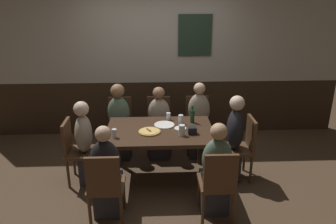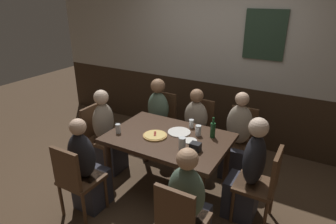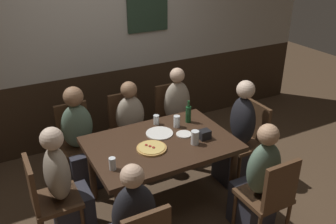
% 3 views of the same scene
% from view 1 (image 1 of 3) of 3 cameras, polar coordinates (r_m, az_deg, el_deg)
% --- Properties ---
extents(ground_plane, '(12.00, 12.00, 0.00)m').
position_cam_1_polar(ground_plane, '(4.71, -1.31, -11.36)').
color(ground_plane, '#4C3826').
extents(wall_back, '(6.40, 0.13, 2.60)m').
position_cam_1_polar(wall_back, '(5.77, -1.76, 8.65)').
color(wall_back, '#332316').
rests_on(wall_back, ground_plane).
extents(dining_table, '(1.40, 0.95, 0.74)m').
position_cam_1_polar(dining_table, '(4.40, -1.38, -4.11)').
color(dining_table, '#382316').
rests_on(dining_table, ground_plane).
extents(chair_right_near, '(0.40, 0.40, 0.88)m').
position_cam_1_polar(chair_right_near, '(3.75, 8.62, -11.74)').
color(chair_right_near, '#513521').
rests_on(chair_right_near, ground_plane).
extents(chair_left_far, '(0.40, 0.40, 0.88)m').
position_cam_1_polar(chair_left_far, '(5.31, -8.25, -1.74)').
color(chair_left_far, '#513521').
rests_on(chair_left_far, ground_plane).
extents(chair_head_east, '(0.40, 0.40, 0.88)m').
position_cam_1_polar(chair_head_east, '(4.62, 12.68, -5.52)').
color(chair_head_east, '#513521').
rests_on(chair_head_east, ground_plane).
extents(chair_head_west, '(0.40, 0.40, 0.88)m').
position_cam_1_polar(chair_head_west, '(4.59, -15.52, -6.00)').
color(chair_head_west, '#513521').
rests_on(chair_head_west, ground_plane).
extents(chair_mid_far, '(0.40, 0.40, 0.88)m').
position_cam_1_polar(chair_mid_far, '(5.28, -1.58, -1.64)').
color(chair_mid_far, '#513521').
rests_on(chair_mid_far, ground_plane).
extents(chair_left_near, '(0.40, 0.40, 0.88)m').
position_cam_1_polar(chair_left_near, '(3.73, -10.78, -12.12)').
color(chair_left_near, '#513521').
rests_on(chair_left_near, ground_plane).
extents(chair_right_far, '(0.40, 0.40, 0.88)m').
position_cam_1_polar(chair_right_far, '(5.33, 5.07, -1.52)').
color(chair_right_far, '#513521').
rests_on(chair_right_far, ground_plane).
extents(person_right_near, '(0.34, 0.37, 1.14)m').
position_cam_1_polar(person_right_near, '(3.90, 8.15, -10.71)').
color(person_right_near, '#2D2D38').
rests_on(person_right_near, ground_plane).
extents(person_left_far, '(0.34, 0.37, 1.15)m').
position_cam_1_polar(person_left_far, '(5.16, -8.41, -2.45)').
color(person_left_far, '#2D2D38').
rests_on(person_left_far, ground_plane).
extents(person_head_east, '(0.37, 0.34, 1.19)m').
position_cam_1_polar(person_head_east, '(4.58, 10.74, -5.49)').
color(person_head_east, '#2D2D38').
rests_on(person_head_east, ground_plane).
extents(person_head_west, '(0.37, 0.34, 1.15)m').
position_cam_1_polar(person_head_west, '(4.56, -13.51, -6.16)').
color(person_head_west, '#2D2D38').
rests_on(person_head_west, ground_plane).
extents(person_mid_far, '(0.34, 0.37, 1.10)m').
position_cam_1_polar(person_mid_far, '(5.14, -1.54, -2.70)').
color(person_mid_far, '#2D2D38').
rests_on(person_mid_far, ground_plane).
extents(person_left_near, '(0.34, 0.37, 1.13)m').
position_cam_1_polar(person_left_near, '(3.88, -10.43, -11.14)').
color(person_left_near, '#2D2D38').
rests_on(person_left_near, ground_plane).
extents(person_right_far, '(0.34, 0.37, 1.16)m').
position_cam_1_polar(person_right_far, '(5.18, 5.29, -2.31)').
color(person_right_far, '#2D2D38').
rests_on(person_right_far, ground_plane).
extents(pizza, '(0.28, 0.28, 0.03)m').
position_cam_1_polar(pizza, '(4.29, -3.20, -3.37)').
color(pizza, tan).
rests_on(pizza, dining_table).
extents(highball_clear, '(0.08, 0.08, 0.14)m').
position_cam_1_polar(highball_clear, '(4.18, 2.39, -3.26)').
color(highball_clear, silver).
rests_on(highball_clear, dining_table).
extents(pint_glass_amber, '(0.06, 0.06, 0.11)m').
position_cam_1_polar(pint_glass_amber, '(4.18, -9.21, -3.68)').
color(pint_glass_amber, silver).
rests_on(pint_glass_amber, dining_table).
extents(beer_glass_tall, '(0.07, 0.07, 0.13)m').
position_cam_1_polar(beer_glass_tall, '(4.54, 2.19, -1.35)').
color(beer_glass_tall, silver).
rests_on(beer_glass_tall, dining_table).
extents(tumbler_short, '(0.06, 0.06, 0.10)m').
position_cam_1_polar(tumbler_short, '(4.68, 0.07, -0.81)').
color(tumbler_short, silver).
rests_on(tumbler_short, dining_table).
extents(beer_bottle_green, '(0.06, 0.06, 0.25)m').
position_cam_1_polar(beer_bottle_green, '(4.58, 4.20, -0.66)').
color(beer_bottle_green, '#194723').
rests_on(beer_bottle_green, dining_table).
extents(plate_white_large, '(0.28, 0.28, 0.01)m').
position_cam_1_polar(plate_white_large, '(4.50, -0.64, -2.22)').
color(plate_white_large, white).
rests_on(plate_white_large, dining_table).
extents(plate_white_small, '(0.16, 0.16, 0.01)m').
position_cam_1_polar(plate_white_small, '(4.39, 2.13, -2.84)').
color(plate_white_small, white).
rests_on(plate_white_small, dining_table).
extents(condiment_caddy, '(0.11, 0.09, 0.09)m').
position_cam_1_polar(condiment_caddy, '(4.24, 4.19, -3.17)').
color(condiment_caddy, black).
rests_on(condiment_caddy, dining_table).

